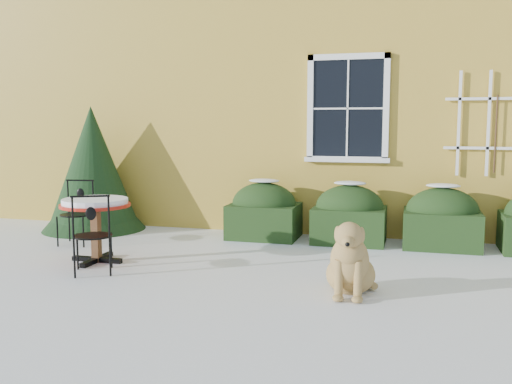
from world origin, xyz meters
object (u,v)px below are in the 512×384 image
(bistro_table, at_px, (95,209))
(patio_chair_near, at_px, (92,234))
(patio_chair_far, at_px, (77,212))
(dog, at_px, (350,264))
(evergreen_shrub, at_px, (93,180))

(bistro_table, xyz_separation_m, patio_chair_near, (0.27, -0.52, -0.20))
(patio_chair_far, xyz_separation_m, dog, (4.12, -1.49, -0.14))
(evergreen_shrub, bearing_deg, patio_chair_far, -70.80)
(evergreen_shrub, distance_m, dog, 5.20)
(bistro_table, relative_size, patio_chair_far, 0.94)
(patio_chair_far, bearing_deg, patio_chair_near, -60.38)
(bistro_table, distance_m, patio_chair_far, 1.27)
(evergreen_shrub, distance_m, patio_chair_far, 1.20)
(bistro_table, bearing_deg, patio_chair_near, -62.57)
(patio_chair_far, bearing_deg, evergreen_shrub, 100.47)
(patio_chair_far, height_order, dog, patio_chair_far)
(bistro_table, height_order, patio_chair_near, patio_chair_near)
(patio_chair_near, xyz_separation_m, dog, (2.98, -0.05, -0.15))
(evergreen_shrub, bearing_deg, patio_chair_near, -59.00)
(patio_chair_far, bearing_deg, bistro_table, -55.29)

